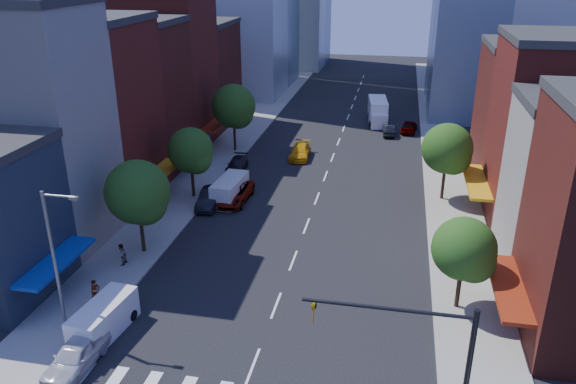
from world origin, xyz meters
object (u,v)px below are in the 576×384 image
(traffic_car_oncoming, at_px, (388,130))
(box_truck, at_px, (378,112))
(parked_car_second, at_px, (210,198))
(parked_car_rear, at_px, (237,164))
(pedestrian_near, at_px, (96,292))
(pedestrian_far, at_px, (121,254))
(cargo_van_near, at_px, (103,320))
(cargo_van_far, at_px, (229,190))
(traffic_car_far, at_px, (409,126))
(taxi, at_px, (300,152))
(parked_car_third, at_px, (234,193))
(parked_car_front, at_px, (76,355))

(traffic_car_oncoming, bearing_deg, box_truck, -77.98)
(parked_car_second, bearing_deg, parked_car_rear, 88.39)
(traffic_car_oncoming, height_order, pedestrian_near, pedestrian_near)
(traffic_car_oncoming, xyz_separation_m, box_truck, (-1.68, 5.72, 0.81))
(box_truck, xyz_separation_m, pedestrian_near, (-15.67, -48.16, -0.46))
(parked_car_rear, bearing_deg, pedestrian_far, -100.85)
(parked_car_rear, height_order, traffic_car_oncoming, traffic_car_oncoming)
(cargo_van_near, height_order, box_truck, box_truck)
(parked_car_rear, relative_size, cargo_van_far, 0.85)
(cargo_van_near, bearing_deg, traffic_car_far, 75.26)
(box_truck, bearing_deg, pedestrian_far, -117.37)
(traffic_car_far, distance_m, pedestrian_near, 48.56)
(parked_car_rear, distance_m, cargo_van_near, 28.84)
(parked_car_rear, height_order, box_truck, box_truck)
(cargo_van_near, bearing_deg, parked_car_second, 95.56)
(taxi, xyz_separation_m, box_truck, (7.84, 16.68, 0.74))
(traffic_car_oncoming, relative_size, traffic_car_far, 0.91)
(cargo_van_near, height_order, pedestrian_near, cargo_van_near)
(box_truck, height_order, pedestrian_far, box_truck)
(parked_car_second, bearing_deg, parked_car_third, 35.52)
(parked_car_front, xyz_separation_m, traffic_car_oncoming, (15.41, 48.16, -0.16))
(parked_car_front, relative_size, taxi, 0.95)
(parked_car_front, distance_m, parked_car_rear, 31.89)
(pedestrian_far, bearing_deg, taxi, 167.28)
(pedestrian_far, bearing_deg, parked_car_second, 171.38)
(parked_car_second, xyz_separation_m, taxi, (5.67, 14.76, -0.06))
(parked_car_rear, xyz_separation_m, taxi, (5.89, 5.31, 0.08))
(traffic_car_far, xyz_separation_m, pedestrian_far, (-20.66, -39.26, 0.22))
(cargo_van_far, distance_m, traffic_car_far, 30.89)
(parked_car_second, height_order, traffic_car_far, parked_car_second)
(parked_car_third, bearing_deg, parked_car_second, -140.33)
(parked_car_front, relative_size, parked_car_third, 0.82)
(traffic_car_far, bearing_deg, taxi, 54.15)
(traffic_car_oncoming, bearing_deg, cargo_van_far, 56.07)
(parked_car_rear, distance_m, pedestrian_far, 21.33)
(parked_car_front, bearing_deg, cargo_van_far, 87.78)
(cargo_van_far, height_order, traffic_car_far, cargo_van_far)
(cargo_van_near, relative_size, taxi, 0.98)
(parked_car_front, distance_m, traffic_car_oncoming, 50.56)
(parked_car_third, bearing_deg, traffic_car_far, 59.74)
(parked_car_front, height_order, traffic_car_far, parked_car_front)
(parked_car_third, relative_size, taxi, 1.15)
(cargo_van_near, height_order, taxi, cargo_van_near)
(cargo_van_far, relative_size, box_truck, 0.67)
(traffic_car_far, bearing_deg, parked_car_front, 77.78)
(parked_car_rear, relative_size, pedestrian_far, 2.72)
(parked_car_third, relative_size, parked_car_rear, 1.30)
(box_truck, bearing_deg, cargo_van_near, -111.70)
(cargo_van_far, bearing_deg, cargo_van_near, -90.79)
(taxi, bearing_deg, box_truck, 62.44)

